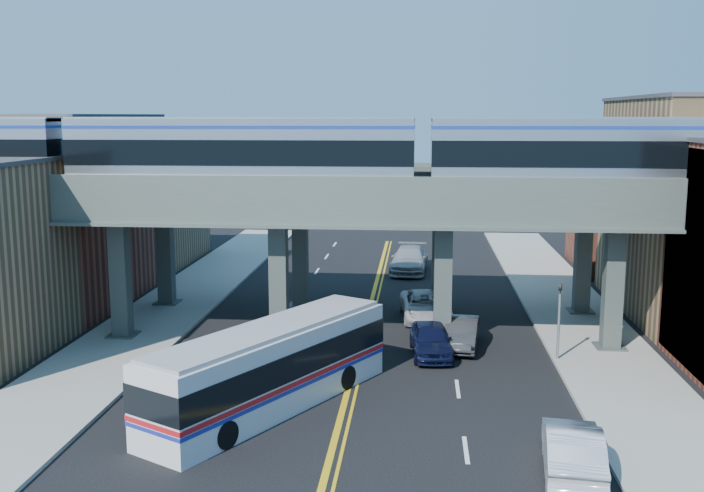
# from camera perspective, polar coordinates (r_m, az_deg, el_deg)

# --- Properties ---
(ground) EXTENTS (120.00, 120.00, 0.00)m
(ground) POSITION_cam_1_polar(r_m,az_deg,el_deg) (31.31, -0.56, -11.35)
(ground) COLOR black
(ground) RESTS_ON ground
(sidewalk_west) EXTENTS (5.00, 70.00, 0.16)m
(sidewalk_west) POSITION_cam_1_polar(r_m,az_deg,el_deg) (43.11, -14.71, -5.69)
(sidewalk_west) COLOR gray
(sidewalk_west) RESTS_ON ground
(sidewalk_east) EXTENTS (5.00, 70.00, 0.16)m
(sidewalk_east) POSITION_cam_1_polar(r_m,az_deg,el_deg) (41.57, 16.92, -6.36)
(sidewalk_east) COLOR gray
(sidewalk_east) RESTS_ON ground
(building_west_b) EXTENTS (8.00, 14.00, 11.00)m
(building_west_b) POSITION_cam_1_polar(r_m,az_deg,el_deg) (50.23, -20.23, 2.46)
(building_west_b) COLOR brown
(building_west_b) RESTS_ON ground
(building_west_c) EXTENTS (8.00, 10.00, 8.00)m
(building_west_c) POSITION_cam_1_polar(r_m,az_deg,el_deg) (62.32, -15.11, 2.59)
(building_west_c) COLOR olive
(building_west_c) RESTS_ON ground
(building_east_b) EXTENTS (8.00, 14.00, 12.00)m
(building_east_b) POSITION_cam_1_polar(r_m,az_deg,el_deg) (48.05, 23.99, 2.53)
(building_east_b) COLOR olive
(building_east_b) RESTS_ON ground
(building_east_c) EXTENTS (8.00, 10.00, 9.00)m
(building_east_c) POSITION_cam_1_polar(r_m,az_deg,el_deg) (60.57, 19.94, 2.63)
(building_east_c) COLOR brown
(building_east_c) RESTS_ON ground
(mural_panel) EXTENTS (0.10, 9.50, 9.50)m
(mural_panel) POSITION_cam_1_polar(r_m,az_deg,el_deg) (35.72, 24.04, -1.64)
(mural_panel) COLOR teal
(mural_panel) RESTS_ON ground
(elevated_viaduct_near) EXTENTS (52.00, 3.60, 7.40)m
(elevated_viaduct_near) POSITION_cam_1_polar(r_m,az_deg,el_deg) (37.52, 0.60, 2.35)
(elevated_viaduct_near) COLOR #3F4945
(elevated_viaduct_near) RESTS_ON ground
(elevated_viaduct_far) EXTENTS (52.00, 3.60, 7.40)m
(elevated_viaduct_far) POSITION_cam_1_polar(r_m,az_deg,el_deg) (44.46, 1.29, 3.46)
(elevated_viaduct_far) COLOR #3F4945
(elevated_viaduct_far) RESTS_ON ground
(transit_train) EXTENTS (50.75, 3.18, 3.72)m
(transit_train) POSITION_cam_1_polar(r_m,az_deg,el_deg) (38.12, -7.94, 6.80)
(transit_train) COLOR black
(transit_train) RESTS_ON elevated_viaduct_near
(stop_sign) EXTENTS (0.76, 0.09, 2.63)m
(stop_sign) POSITION_cam_1_polar(r_m,az_deg,el_deg) (33.56, 0.45, -6.74)
(stop_sign) COLOR slate
(stop_sign) RESTS_ON ground
(traffic_signal) EXTENTS (0.15, 0.18, 4.10)m
(traffic_signal) POSITION_cam_1_polar(r_m,az_deg,el_deg) (36.78, 14.84, -4.74)
(traffic_signal) COLOR slate
(traffic_signal) RESTS_ON ground
(transit_bus) EXTENTS (8.17, 11.65, 3.06)m
(transit_bus) POSITION_cam_1_polar(r_m,az_deg,el_deg) (30.52, -5.90, -8.82)
(transit_bus) COLOR silver
(transit_bus) RESTS_ON ground
(car_lane_a) EXTENTS (2.19, 4.65, 1.54)m
(car_lane_a) POSITION_cam_1_polar(r_m,az_deg,el_deg) (37.11, 5.75, -6.78)
(car_lane_a) COLOR black
(car_lane_a) RESTS_ON ground
(car_lane_b) EXTENTS (2.04, 4.51, 1.44)m
(car_lane_b) POSITION_cam_1_polar(r_m,az_deg,el_deg) (38.53, 7.98, -6.29)
(car_lane_b) COLOR #2B2C2E
(car_lane_b) RESTS_ON ground
(car_lane_c) EXTENTS (3.04, 5.72, 1.53)m
(car_lane_c) POSITION_cam_1_polar(r_m,az_deg,el_deg) (43.44, 5.36, -4.37)
(car_lane_c) COLOR #BDBDBF
(car_lane_c) RESTS_ON ground
(car_lane_d) EXTENTS (2.88, 6.28, 1.78)m
(car_lane_d) POSITION_cam_1_polar(r_m,az_deg,el_deg) (56.45, 4.19, -0.99)
(car_lane_d) COLOR #9D9DA2
(car_lane_d) RESTS_ON ground
(car_parked_curb) EXTENTS (2.27, 5.11, 1.63)m
(car_parked_curb) POSITION_cam_1_polar(r_m,az_deg,el_deg) (26.18, 15.76, -14.10)
(car_parked_curb) COLOR silver
(car_parked_curb) RESTS_ON ground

